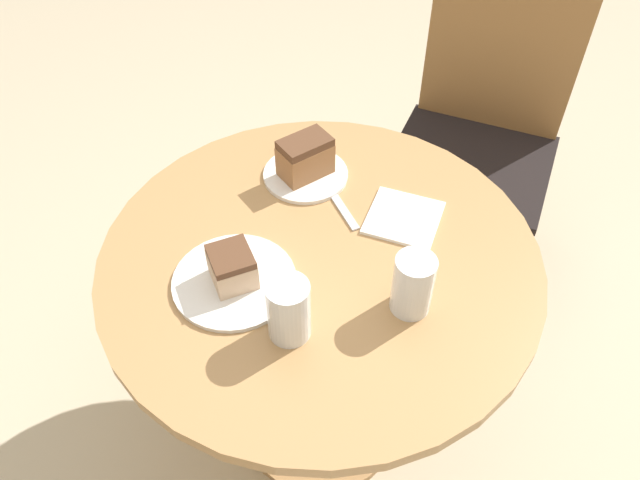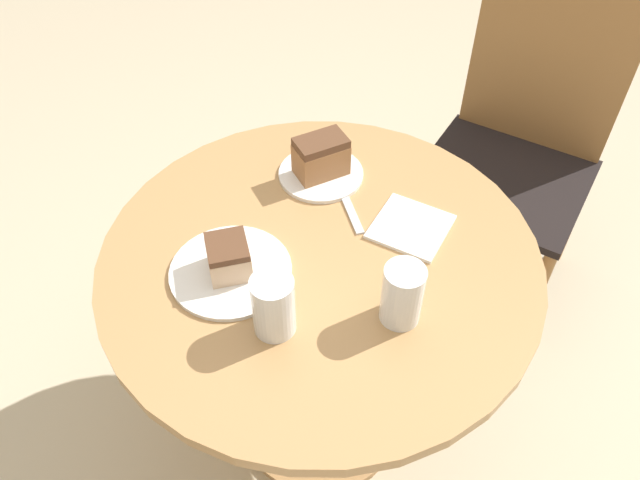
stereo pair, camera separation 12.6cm
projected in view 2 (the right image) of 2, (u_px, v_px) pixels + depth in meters
ground_plane at (320, 418)px, 1.80m from camera, size 8.00×8.00×0.00m
table at (320, 304)px, 1.41m from camera, size 0.92×0.92×0.71m
chair at (517, 146)px, 1.88m from camera, size 0.54×0.52×0.96m
plate_near at (321, 174)px, 1.45m from camera, size 0.20×0.20×0.01m
plate_far at (231, 271)px, 1.25m from camera, size 0.25×0.25×0.01m
cake_slice_near at (321, 156)px, 1.41m from camera, size 0.11×0.14×0.09m
cake_slice_far at (229, 257)px, 1.22m from camera, size 0.12×0.12×0.07m
glass_lemonade at (402, 297)px, 1.14m from camera, size 0.08×0.08×0.13m
glass_water at (274, 308)px, 1.12m from camera, size 0.08×0.08×0.13m
napkin_stack at (411, 227)px, 1.33m from camera, size 0.18×0.18×0.01m
fork at (349, 207)px, 1.38m from camera, size 0.15×0.11×0.00m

